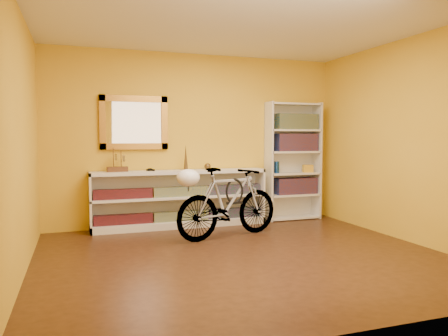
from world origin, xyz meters
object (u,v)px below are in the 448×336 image
object	(u,v)px
console_unit	(181,199)
bookcase	(293,161)
bicycle	(229,202)
helmet	(188,178)

from	to	relation	value
console_unit	bookcase	world-z (taller)	bookcase
bookcase	console_unit	bearing A→B (deg)	-179.24
console_unit	bicycle	distance (m)	0.98
console_unit	bookcase	bearing A→B (deg)	0.76
bicycle	helmet	xyz separation A→B (m)	(-0.59, -0.16, 0.36)
bicycle	helmet	distance (m)	0.71
console_unit	helmet	xyz separation A→B (m)	(-0.14, -1.03, 0.41)
console_unit	helmet	bearing A→B (deg)	-97.72
bicycle	helmet	world-z (taller)	bicycle
console_unit	bookcase	xyz separation A→B (m)	(1.88, 0.03, 0.52)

